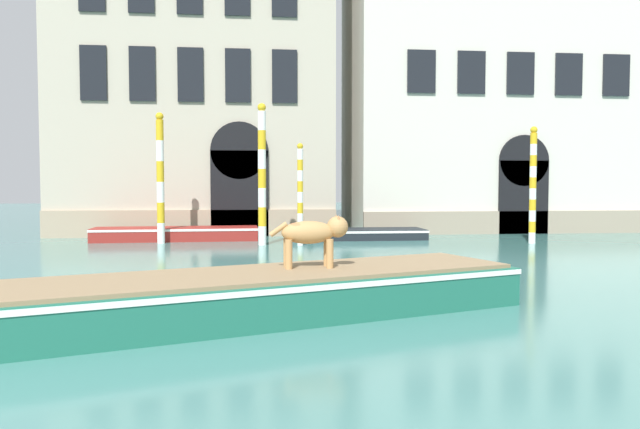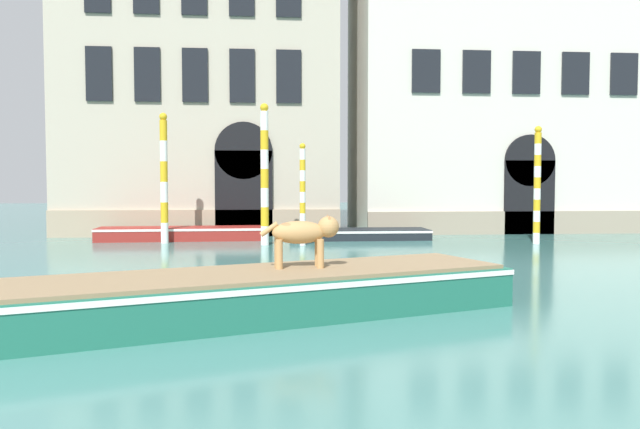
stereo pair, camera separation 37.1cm
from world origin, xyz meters
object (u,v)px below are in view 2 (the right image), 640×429
(mooring_pole_0, at_px, (537,185))
(mooring_pole_1, at_px, (164,178))
(mooring_pole_2, at_px, (265,174))
(dog_on_deck, at_px, (305,233))
(boat_moored_far, at_px, (359,234))
(boat_moored_near_palazzo, at_px, (180,233))
(mooring_pole_3, at_px, (303,194))
(boat_foreground, at_px, (242,294))

(mooring_pole_0, relative_size, mooring_pole_1, 0.89)
(mooring_pole_2, bearing_deg, dog_on_deck, -86.41)
(boat_moored_far, distance_m, mooring_pole_1, 7.16)
(boat_moored_far, distance_m, mooring_pole_0, 6.36)
(boat_moored_far, bearing_deg, boat_moored_near_palazzo, 178.33)
(boat_moored_near_palazzo, relative_size, mooring_pole_2, 1.25)
(mooring_pole_0, height_order, mooring_pole_1, mooring_pole_1)
(mooring_pole_0, bearing_deg, dog_on_deck, -129.76)
(dog_on_deck, xyz_separation_m, mooring_pole_3, (0.58, 10.35, 0.44))
(mooring_pole_0, bearing_deg, boat_moored_far, 158.88)
(mooring_pole_0, bearing_deg, mooring_pole_2, 177.63)
(dog_on_deck, bearing_deg, boat_moored_far, 74.61)
(boat_foreground, xyz_separation_m, dog_on_deck, (0.99, 0.49, 0.88))
(mooring_pole_1, bearing_deg, dog_on_deck, -70.55)
(boat_foreground, bearing_deg, mooring_pole_0, 28.86)
(mooring_pole_3, bearing_deg, boat_moored_near_palazzo, 152.95)
(boat_moored_far, height_order, mooring_pole_2, mooring_pole_2)
(mooring_pole_0, distance_m, mooring_pole_1, 12.59)
(dog_on_deck, height_order, mooring_pole_2, mooring_pole_2)
(boat_moored_far, relative_size, mooring_pole_3, 1.51)
(dog_on_deck, relative_size, boat_moored_near_palazzo, 0.22)
(dog_on_deck, xyz_separation_m, boat_moored_far, (2.76, 12.35, -1.06))
(boat_foreground, distance_m, mooring_pole_2, 11.20)
(dog_on_deck, distance_m, mooring_pole_3, 10.38)
(boat_foreground, relative_size, mooring_pole_1, 2.04)
(boat_moored_near_palazzo, height_order, mooring_pole_3, mooring_pole_3)
(mooring_pole_1, bearing_deg, boat_moored_near_palazzo, 69.70)
(mooring_pole_1, bearing_deg, mooring_pole_3, -13.93)
(boat_moored_far, bearing_deg, mooring_pole_2, -152.04)
(mooring_pole_2, distance_m, mooring_pole_3, 1.41)
(mooring_pole_2, relative_size, mooring_pole_3, 1.39)
(boat_foreground, distance_m, boat_moored_near_palazzo, 13.29)
(mooring_pole_1, distance_m, mooring_pole_2, 3.54)
(boat_moored_near_palazzo, distance_m, mooring_pole_2, 4.18)
(boat_moored_far, distance_m, mooring_pole_3, 3.31)
(mooring_pole_3, bearing_deg, boat_moored_far, 42.62)
(dog_on_deck, bearing_deg, mooring_pole_0, 47.42)
(boat_foreground, relative_size, mooring_pole_0, 2.28)
(boat_foreground, distance_m, dog_on_deck, 1.42)
(mooring_pole_0, xyz_separation_m, mooring_pole_3, (-7.87, 0.20, -0.30))
(dog_on_deck, bearing_deg, boat_foreground, -156.48)
(boat_moored_far, distance_m, mooring_pole_2, 4.43)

